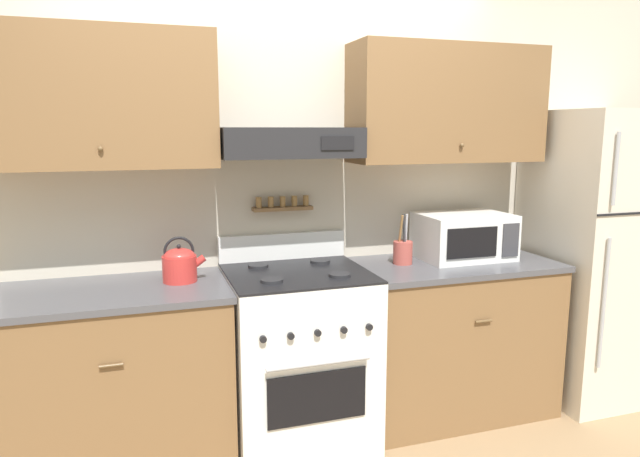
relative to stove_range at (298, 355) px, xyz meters
name	(u,v)px	position (x,y,z in m)	size (l,w,h in m)	color
wall_back	(283,169)	(0.01, 0.31, 0.97)	(5.20, 0.46, 2.55)	beige
counter_left	(116,378)	(-0.92, 0.03, -0.02)	(1.11, 0.65, 0.90)	brown
counter_right	(451,336)	(0.95, 0.03, -0.02)	(1.16, 0.65, 0.90)	brown
stove_range	(298,355)	(0.00, 0.00, 0.00)	(0.73, 0.70, 1.08)	white
refrigerator	(595,256)	(1.92, -0.02, 0.42)	(0.70, 0.72, 1.77)	beige
tea_kettle	(180,264)	(-0.59, 0.08, 0.53)	(0.22, 0.17, 0.23)	red
microwave	(464,236)	(1.05, 0.10, 0.57)	(0.52, 0.38, 0.27)	white
utensil_crock	(403,251)	(0.64, 0.08, 0.51)	(0.11, 0.11, 0.28)	#B24C42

